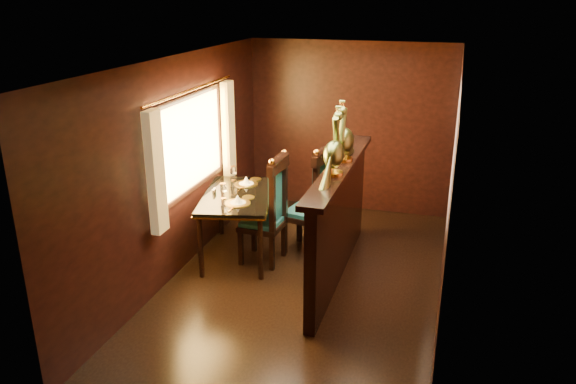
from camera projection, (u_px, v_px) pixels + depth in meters
name	position (u px, v px, depth m)	size (l,w,h in m)	color
ground	(304.00, 283.00, 6.43)	(5.00, 5.00, 0.00)	black
room_shell	(298.00, 149.00, 5.93)	(3.04, 5.04, 2.52)	black
partition	(338.00, 219.00, 6.37)	(0.26, 2.70, 1.36)	black
dining_table	(238.00, 200.00, 6.88)	(1.11, 1.53, 1.01)	black
chair_left	(272.00, 207.00, 6.69)	(0.52, 0.56, 1.39)	black
chair_right	(317.00, 198.00, 6.93)	(0.60, 0.63, 1.43)	black
peacock_left	(334.00, 142.00, 5.69)	(0.22, 0.58, 0.69)	#1B533D
peacock_right	(344.00, 129.00, 6.16)	(0.23, 0.60, 0.72)	#1B533D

